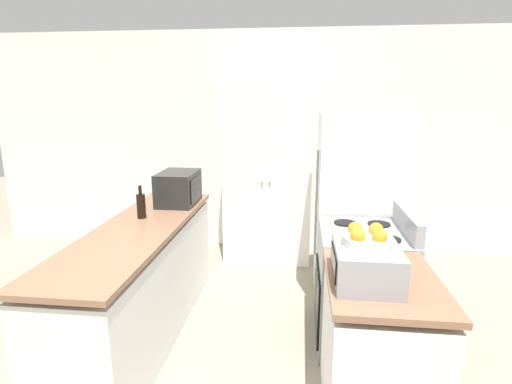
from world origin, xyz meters
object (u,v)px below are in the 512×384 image
wine_bottle (141,205)px  fruit_bowl (367,238)px  stove (362,286)px  pantry_cabinet (268,176)px  toaster_oven (366,263)px  refrigerator (357,209)px  microwave (179,188)px

wine_bottle → fruit_bowl: fruit_bowl is taller
fruit_bowl → stove: bearing=81.0°
pantry_cabinet → toaster_oven: pantry_cabinet is taller
pantry_cabinet → fruit_bowl: size_ratio=7.73×
toaster_oven → refrigerator: bearing=83.8°
microwave → fruit_bowl: bearing=-44.5°
refrigerator → toaster_oven: (-0.17, -1.57, 0.14)m
stove → toaster_oven: (-0.13, -0.82, 0.54)m
stove → refrigerator: 0.84m
wine_bottle → fruit_bowl: bearing=-30.6°
microwave → wine_bottle: bearing=-109.6°
refrigerator → wine_bottle: refrigerator is taller
microwave → wine_bottle: 0.50m
refrigerator → fruit_bowl: size_ratio=6.83×
refrigerator → wine_bottle: bearing=-161.3°
stove → toaster_oven: 0.99m
refrigerator → toaster_oven: bearing=-96.2°
stove → toaster_oven: bearing=-98.8°
pantry_cabinet → fruit_bowl: 2.54m
stove → refrigerator: bearing=86.7°
refrigerator → wine_bottle: (-1.79, -0.61, 0.14)m
refrigerator → microwave: refrigerator is taller
microwave → fruit_bowl: size_ratio=1.83×
refrigerator → fruit_bowl: 1.60m
pantry_cabinet → microwave: (-0.74, -1.00, 0.07)m
stove → wine_bottle: 1.84m
refrigerator → stove: bearing=-93.3°
refrigerator → microwave: (-1.63, -0.14, 0.18)m
stove → fruit_bowl: bearing=-99.0°
stove → fruit_bowl: 1.07m
refrigerator → toaster_oven: refrigerator is taller
pantry_cabinet → stove: (0.85, -1.61, -0.51)m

